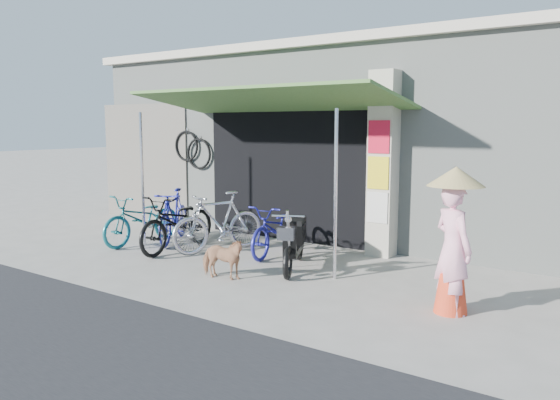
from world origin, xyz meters
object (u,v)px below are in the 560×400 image
Objects in this scene: bike_silver at (219,222)px; moped at (294,241)px; bike_blue at (174,216)px; nun at (453,241)px; bike_navy at (277,229)px; street_dog at (222,258)px; bike_teal at (143,219)px; bike_black at (178,222)px.

bike_silver is 1.67m from moped.
bike_blue is 5.44m from nun.
bike_navy is 1.65m from street_dog.
bike_teal is at bearing 59.15° from street_dog.
bike_navy is 0.93m from moped.
street_dog is 0.42× the size of nun.
bike_navy is (1.56, 0.71, -0.06)m from bike_black.
bike_blue reaches higher than bike_black.
bike_teal is at bearing -162.94° from bike_blue.
street_dog is (1.14, -1.25, -0.22)m from bike_silver.
moped is at bearing -2.37° from bike_black.
bike_silver is 1.02× the size of nun.
moped is at bearing -46.42° from bike_navy.
street_dog is at bearing -26.83° from bike_silver.
bike_silver is at bearing -165.30° from bike_navy.
bike_navy is at bearing 14.92° from nun.
street_dog is at bearing -140.69° from moped.
moped is (3.20, 0.10, -0.04)m from bike_teal.
bike_navy is at bearing 43.05° from bike_silver.
bike_silver is at bearing 21.70° from bike_black.
street_dog is 3.14m from nun.
bike_black is 1.10× the size of nun.
bike_teal is at bearing -172.10° from bike_navy.
bike_navy is at bearing -4.29° from street_dog.
bike_teal is 1.58m from bike_silver.
bike_black is at bearing 29.23° from nun.
nun reaches higher than moped.
moped is 2.65m from nun.
bike_teal is 2.48× the size of street_dog.
nun is (5.35, -0.89, 0.35)m from bike_blue.
bike_navy is at bearing 116.67° from moped.
bike_silver is 4.29m from nun.
bike_teal is 1.03× the size of nun.
bike_blue is at bearing 136.95° from bike_black.
bike_teal is 1.07× the size of bike_blue.
bike_black is at bearing 158.62° from moped.
bike_navy is at bearing 15.64° from bike_teal.
bike_silver is at bearing -31.82° from bike_blue.
bike_teal is at bearing 29.96° from nun.
bike_teal is at bearing 173.33° from bike_black.
nun is at bearing -11.23° from bike_black.
moped is at bearing -33.45° from bike_blue.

